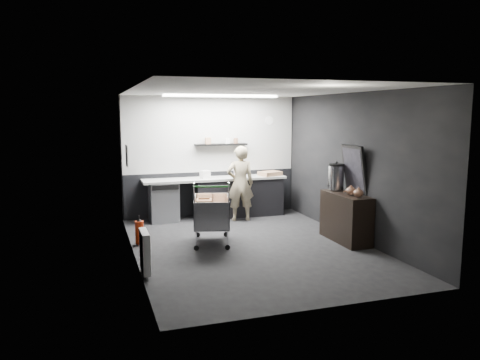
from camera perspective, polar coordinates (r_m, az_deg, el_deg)
name	(u,v)px	position (r m, az deg, el deg)	size (l,w,h in m)	color
floor	(251,246)	(8.32, 1.32, -8.08)	(5.50, 5.50, 0.00)	black
ceiling	(251,91)	(7.99, 1.39, 10.84)	(5.50, 5.50, 0.00)	white
wall_back	(211,156)	(10.66, -3.55, 2.92)	(5.50, 5.50, 0.00)	black
wall_front	(329,198)	(5.55, 10.79, -2.16)	(5.50, 5.50, 0.00)	black
wall_left	(132,175)	(7.62, -12.98, 0.58)	(5.50, 5.50, 0.00)	black
wall_right	(353,166)	(8.90, 13.59, 1.64)	(5.50, 5.50, 0.00)	black
kitchen_wall_panel	(211,134)	(10.61, -3.55, 5.60)	(3.95, 0.02, 1.70)	#B3B3AF
dado_panel	(212,193)	(10.76, -3.48, -1.61)	(3.95, 0.02, 1.00)	black
floating_shelf	(221,145)	(10.57, -2.33, 4.35)	(1.20, 0.22, 0.04)	black
wall_clock	(269,120)	(11.02, 3.57, 7.26)	(0.20, 0.20, 0.03)	white
poster	(127,155)	(8.89, -13.64, 2.93)	(0.02, 0.30, 0.40)	silver
poster_red_band	(127,152)	(8.89, -13.63, 3.38)	(0.01, 0.22, 0.10)	red
radiator	(145,251)	(6.96, -11.54, -8.53)	(0.10, 0.50, 0.60)	white
ceiling_strip	(221,96)	(9.75, -2.28, 10.19)	(2.40, 0.20, 0.04)	white
prep_counter	(221,197)	(10.50, -2.34, -2.07)	(3.20, 0.61, 0.90)	black
person	(240,183)	(10.11, 0.04, -0.42)	(0.59, 0.39, 1.63)	beige
shopping_cart	(211,214)	(8.40, -3.50, -4.13)	(0.85, 1.17, 1.13)	silver
sideboard	(346,211)	(8.76, 12.74, -3.67)	(0.50, 1.17, 1.75)	black
fire_extinguisher	(139,231)	(8.54, -12.16, -6.15)	(0.15, 0.15, 0.50)	red
cardboard_box	(270,174)	(10.75, 3.68, 0.79)	(0.47, 0.36, 0.09)	#A27756
pink_tub	(238,173)	(10.53, -0.29, 0.88)	(0.18, 0.18, 0.18)	beige
white_container	(205,175)	(10.28, -4.28, 0.67)	(0.19, 0.15, 0.17)	white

